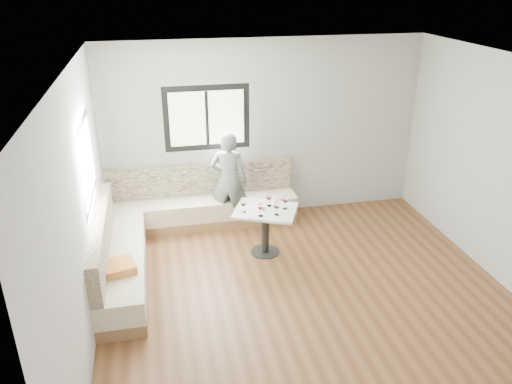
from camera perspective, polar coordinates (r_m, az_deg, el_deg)
room at (r=5.61m, az=5.80°, el=0.01°), size 5.01×5.01×2.81m
banquette at (r=7.24m, az=-9.81°, el=-3.93°), size 2.90×2.80×0.95m
table at (r=6.92m, az=1.08°, el=-3.28°), size 1.01×0.92×0.68m
person at (r=7.57m, az=-3.10°, el=1.32°), size 0.65×0.55×1.53m
olive_ramekin at (r=6.85m, az=0.66°, el=-1.82°), size 0.09×0.09×0.04m
wine_glass_a at (r=6.72m, az=-1.43°, el=-1.27°), size 0.09×0.09×0.20m
wine_glass_b at (r=6.61m, az=0.55°, el=-1.71°), size 0.09×0.09×0.20m
wine_glass_c at (r=6.65m, az=2.39°, el=-1.56°), size 0.09×0.09×0.20m
wine_glass_d at (r=6.90m, az=1.51°, el=-0.56°), size 0.09×0.09×0.20m
wine_glass_e at (r=6.82m, az=3.35°, el=-0.90°), size 0.09×0.09×0.20m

